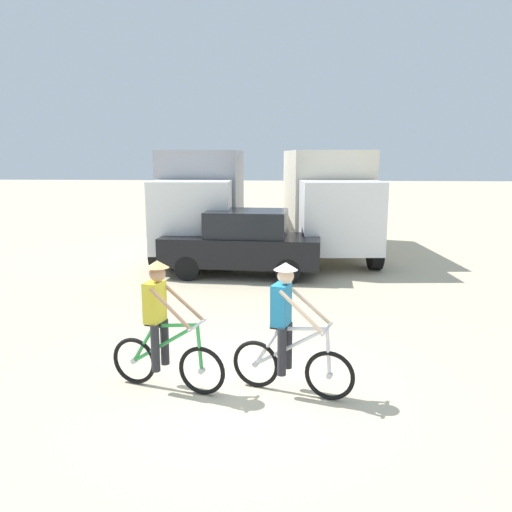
% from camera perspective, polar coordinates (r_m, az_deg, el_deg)
% --- Properties ---
extents(ground_plane, '(120.00, 120.00, 0.00)m').
position_cam_1_polar(ground_plane, '(7.61, -1.72, -13.91)').
color(ground_plane, beige).
extents(box_truck_grey_hauler, '(2.67, 6.85, 3.35)m').
position_cam_1_polar(box_truck_grey_hauler, '(17.44, -5.80, 6.58)').
color(box_truck_grey_hauler, '#9E9EA3').
rests_on(box_truck_grey_hauler, ground).
extents(box_truck_cream_rv, '(2.90, 6.92, 3.35)m').
position_cam_1_polar(box_truck_cream_rv, '(17.39, 7.71, 6.52)').
color(box_truck_cream_rv, beige).
rests_on(box_truck_cream_rv, ground).
extents(sedan_parked, '(4.29, 1.99, 1.76)m').
position_cam_1_polar(sedan_parked, '(13.96, -1.43, 1.43)').
color(sedan_parked, black).
rests_on(sedan_parked, ground).
extents(cyclist_orange_shirt, '(1.68, 0.64, 1.82)m').
position_cam_1_polar(cyclist_orange_shirt, '(7.30, -10.24, -8.01)').
color(cyclist_orange_shirt, black).
rests_on(cyclist_orange_shirt, ground).
extents(cyclist_cowboy_hat, '(1.67, 0.69, 1.82)m').
position_cam_1_polar(cyclist_cowboy_hat, '(7.08, 3.52, -8.48)').
color(cyclist_cowboy_hat, black).
rests_on(cyclist_cowboy_hat, ground).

